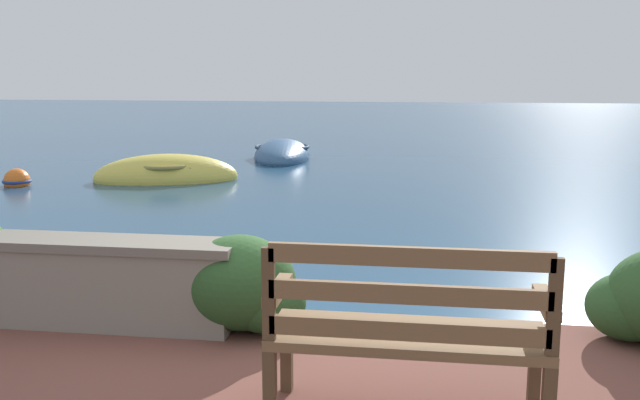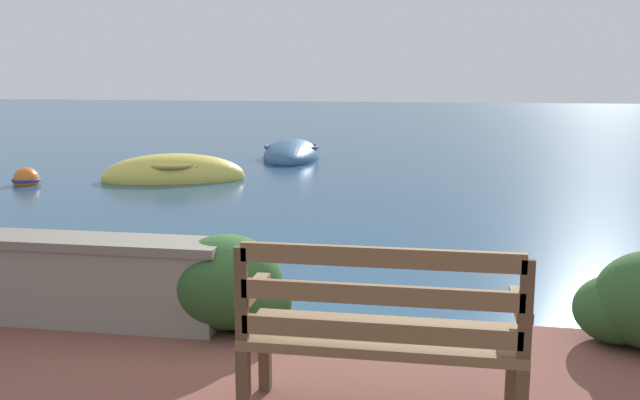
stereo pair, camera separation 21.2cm
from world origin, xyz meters
TOP-DOWN VIEW (x-y plane):
  - ground_plane at (0.00, 0.00)m, footprint 80.00×80.00m
  - park_bench at (0.90, -1.52)m, footprint 1.36×0.48m
  - stone_wall at (-1.10, -0.46)m, footprint 1.74×0.39m
  - hedge_clump_left at (-0.24, -0.38)m, footprint 0.94×0.68m
  - rowboat_nearest at (-3.55, 7.14)m, footprint 2.73×1.82m
  - rowboat_far at (-2.18, 10.73)m, footprint 1.62×3.15m
  - mooring_buoy at (-5.87, 6.25)m, footprint 0.48×0.48m

SIDE VIEW (x-z plane):
  - ground_plane at x=0.00m, z-range 0.00..0.00m
  - rowboat_far at x=-2.18m, z-range -0.29..0.41m
  - rowboat_nearest at x=-3.55m, z-range -0.34..0.49m
  - mooring_buoy at x=-5.87m, z-range -0.14..0.30m
  - hedge_clump_left at x=-0.24m, z-range 0.18..0.82m
  - stone_wall at x=-1.10m, z-range 0.22..0.82m
  - park_bench at x=0.90m, z-range 0.24..1.17m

